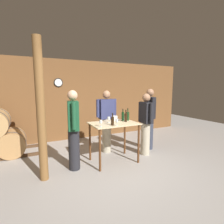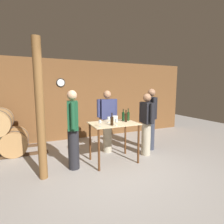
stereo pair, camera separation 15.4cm
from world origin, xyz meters
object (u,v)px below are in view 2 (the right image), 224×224
at_px(wine_bottle_right, 128,116).
at_px(person_visitor_bearded, 107,120).
at_px(ice_bucket, 115,118).
at_px(wooden_post, 40,111).
at_px(wine_bottle_center, 123,116).
at_px(person_visitor_near_door, 146,123).
at_px(wine_glass_near_center, 109,118).
at_px(wine_bottle_left, 126,117).
at_px(wine_glass_near_right, 116,121).
at_px(person_host, 151,118).
at_px(wine_glass_near_left, 100,122).
at_px(person_visitor_with_scarf, 73,128).
at_px(wine_bottle_far_left, 112,121).

distance_m(wine_bottle_right, person_visitor_bearded, 0.66).
bearing_deg(ice_bucket, wooden_post, -166.37).
xyz_separation_m(wine_bottle_center, wine_bottle_right, (0.12, -0.04, -0.00)).
distance_m(wine_bottle_right, person_visitor_near_door, 0.54).
bearing_deg(wine_bottle_center, wine_glass_near_center, -169.12).
relative_size(wooden_post, wine_glass_near_center, 19.00).
bearing_deg(wine_bottle_left, wine_glass_near_right, -144.02).
xyz_separation_m(wine_glass_near_center, person_visitor_near_door, (1.05, -0.05, -0.19)).
distance_m(person_host, person_visitor_bearded, 1.25).
xyz_separation_m(wine_bottle_right, ice_bucket, (-0.31, 0.12, -0.06)).
xyz_separation_m(wine_bottle_left, wine_glass_near_right, (-0.40, -0.29, -0.00)).
relative_size(wine_bottle_right, wine_glass_near_left, 2.17).
bearing_deg(wine_glass_near_center, wine_bottle_center, 10.88).
bearing_deg(wine_bottle_center, wine_glass_near_right, -131.68).
bearing_deg(person_visitor_near_door, wine_bottle_center, 167.54).
bearing_deg(person_visitor_near_door, person_visitor_with_scarf, -179.11).
relative_size(wine_bottle_far_left, person_visitor_bearded, 0.16).
xyz_separation_m(wine_glass_near_right, person_visitor_with_scarf, (-0.89, 0.30, -0.14)).
relative_size(wine_bottle_right, wine_glass_near_right, 2.05).
relative_size(wine_bottle_left, wine_glass_near_left, 2.04).
distance_m(wine_bottle_center, wine_glass_near_center, 0.44).
relative_size(wine_bottle_right, person_visitor_bearded, 0.18).
bearing_deg(wine_bottle_center, ice_bucket, 156.12).
xyz_separation_m(wine_bottle_far_left, person_visitor_with_scarf, (-0.82, 0.24, -0.14)).
xyz_separation_m(wine_bottle_center, person_visitor_near_door, (0.62, -0.14, -0.21)).
xyz_separation_m(wine_bottle_right, person_visitor_near_door, (0.49, -0.10, -0.21)).
distance_m(wine_bottle_left, wine_glass_near_center, 0.43).
bearing_deg(person_host, wine_glass_near_right, -155.49).
xyz_separation_m(wine_bottle_center, wine_glass_near_left, (-0.77, -0.41, -0.01)).
height_order(wine_glass_near_left, person_visitor_bearded, person_visitor_bearded).
distance_m(wooden_post, wine_glass_near_left, 1.21).
height_order(wooden_post, wine_bottle_far_left, wooden_post).
bearing_deg(wine_bottle_far_left, ice_bucket, 58.67).
bearing_deg(person_visitor_near_door, wine_glass_near_left, -169.02).
bearing_deg(person_visitor_with_scarf, wine_glass_near_right, -18.31).
xyz_separation_m(wine_bottle_far_left, person_visitor_bearded, (0.25, 0.89, -0.16)).
bearing_deg(wine_bottle_center, person_host, 9.92).
xyz_separation_m(wooden_post, person_visitor_with_scarf, (0.64, 0.17, -0.43)).
height_order(wine_glass_near_left, ice_bucket, wine_glass_near_left).
xyz_separation_m(ice_bucket, person_visitor_bearded, (-0.04, 0.40, -0.11)).
height_order(wine_bottle_far_left, wine_glass_near_center, wine_bottle_far_left).
bearing_deg(person_host, wine_bottle_right, -166.27).
height_order(ice_bucket, person_visitor_bearded, person_visitor_bearded).
bearing_deg(wooden_post, person_visitor_with_scarf, 15.24).
bearing_deg(wine_glass_near_right, ice_bucket, 68.14).
bearing_deg(ice_bucket, wine_glass_near_center, -145.23).
relative_size(wine_glass_near_right, person_visitor_near_door, 0.09).
bearing_deg(person_visitor_with_scarf, ice_bucket, 12.70).
relative_size(wooden_post, person_host, 1.54).
relative_size(wooden_post, wine_glass_near_left, 18.84).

